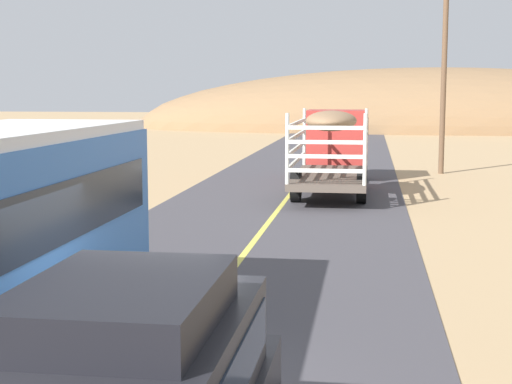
% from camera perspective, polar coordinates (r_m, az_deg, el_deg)
% --- Properties ---
extents(livestock_truck, '(2.53, 9.70, 3.02)m').
position_cam_1_polar(livestock_truck, '(30.10, 5.87, 3.79)').
color(livestock_truck, '#B2332D').
rests_on(livestock_truck, road_surface).
extents(power_pole_mid, '(2.20, 0.24, 8.76)m').
position_cam_1_polar(power_pole_mid, '(35.61, 13.74, 8.84)').
color(power_pole_mid, brown).
rests_on(power_pole_mid, ground).
extents(distant_hill, '(58.08, 19.71, 11.77)m').
position_cam_1_polar(distant_hill, '(75.74, 13.00, 4.52)').
color(distant_hill, olive).
rests_on(distant_hill, ground).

